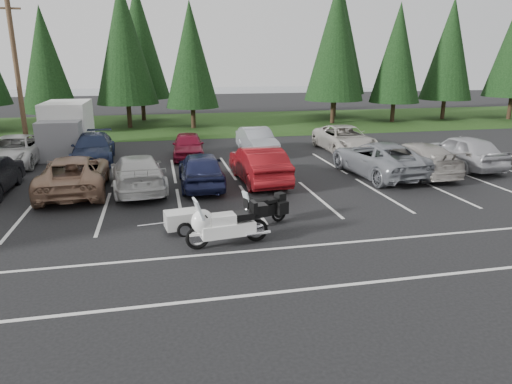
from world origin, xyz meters
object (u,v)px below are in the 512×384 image
Objects in this scene: car_near_6 at (379,159)px; car_far_2 at (188,146)px; car_near_8 at (462,151)px; car_far_0 at (14,151)px; car_near_4 at (201,169)px; touring_motorcycle at (228,221)px; car_near_7 at (415,158)px; car_far_3 at (257,141)px; car_near_5 at (259,164)px; car_far_1 at (93,148)px; car_near_2 at (74,174)px; car_near_3 at (138,173)px; utility_pole at (17,71)px; box_truck at (65,129)px; cargo_trailer at (182,222)px; car_far_4 at (345,139)px; adventure_motorcycle at (263,207)px.

car_far_2 is at bearing -39.33° from car_near_6.
car_near_8 reaches higher than car_far_0.
car_near_4 is 1.64× the size of touring_motorcycle.
car_far_3 is at bearing -50.22° from car_near_7.
car_far_1 is (-7.67, 5.95, -0.07)m from car_near_5.
car_near_6 is 2.08× the size of touring_motorcycle.
car_near_2 is at bearing -55.70° from car_far_0.
car_near_3 is 5.20m from car_near_5.
car_near_6 reaches higher than car_far_1.
car_near_2 reaches higher than car_near_3.
box_truck is at bearing 14.04° from utility_pole.
car_near_2 is 11.16m from car_far_3.
car_near_8 reaches higher than car_far_2.
car_far_1 is 1.23× the size of car_far_2.
car_far_4 is at bearing 39.66° from cargo_trailer.
car_near_3 is 8.87m from car_far_0.
cargo_trailer is at bearing 124.83° from touring_motorcycle.
car_near_5 reaches higher than touring_motorcycle.
car_far_3 is at bearing -146.76° from car_near_2.
car_near_7 is (10.12, 0.08, -0.00)m from car_near_4.
car_near_7 is (12.75, 0.08, 0.02)m from car_near_3.
car_far_2 is at bearing 0.97° from car_far_0.
car_near_7 is at bearing -178.69° from car_near_4.
touring_motorcycle is 1.83× the size of cargo_trailer.
car_far_1 reaches higher than adventure_motorcycle.
box_truck is 3.43m from car_far_0.
car_far_1 is at bearing -55.88° from box_truck.
car_near_6 is 2.70× the size of adventure_motorcycle.
car_near_4 is 2.99× the size of cargo_trailer.
car_far_3 is 0.81× the size of car_far_4.
utility_pole is 5.85m from car_far_1.
adventure_motorcycle is at bearing -59.22° from box_truck.
car_far_3 is 12.22m from adventure_motorcycle.
car_near_4 is 0.83× the size of car_far_4.
car_far_3 is (3.91, 6.72, -0.04)m from car_near_4.
car_near_7 is 0.97× the size of car_far_4.
adventure_motorcycle is (-6.86, -5.53, -0.15)m from car_near_6.
utility_pole reaches higher than box_truck.
car_near_7 is at bearing -24.32° from car_far_1.
touring_motorcycle reaches higher than car_far_0.
car_near_6 is (17.21, -7.99, -3.90)m from utility_pole.
cargo_trailer is (-11.26, -5.39, -0.41)m from car_near_7.
car_near_3 is 0.97× the size of car_near_7.
utility_pole is 1.71× the size of car_near_7.
car_far_4 is at bearing 1.09° from car_far_0.
car_near_8 is 3.27× the size of cargo_trailer.
car_near_2 is 1.07× the size of car_near_3.
car_far_1 is at bearing -19.20° from car_near_8.
car_near_4 is 6.67m from touring_motorcycle.
car_far_0 is 2.55× the size of adventure_motorcycle.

